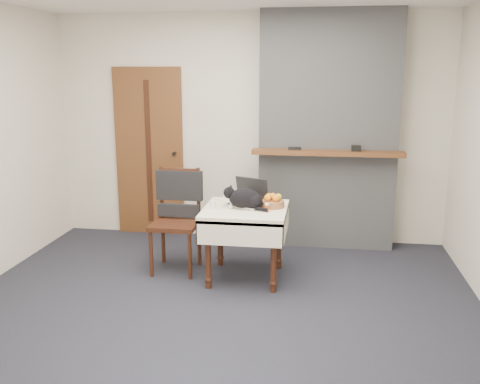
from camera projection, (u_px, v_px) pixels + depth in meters
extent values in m
plane|color=black|center=(217.00, 308.00, 4.54)|extent=(4.50, 4.50, 0.00)
cube|color=beige|center=(249.00, 129.00, 6.17)|extent=(4.50, 0.02, 2.60)
cube|color=brown|center=(149.00, 152.00, 6.39)|extent=(0.82, 0.05, 2.00)
cube|color=#34170E|center=(149.00, 153.00, 6.36)|extent=(0.06, 0.01, 1.70)
cylinder|color=black|center=(174.00, 154.00, 6.30)|extent=(0.04, 0.06, 0.04)
cube|color=gray|center=(328.00, 132.00, 5.90)|extent=(1.50, 0.30, 2.60)
cube|color=brown|center=(327.00, 153.00, 5.71)|extent=(1.62, 0.18, 0.05)
cube|color=black|center=(295.00, 148.00, 5.75)|extent=(0.14, 0.04, 0.03)
cube|color=black|center=(356.00, 148.00, 5.66)|extent=(0.10, 0.07, 0.06)
cylinder|color=#34170E|center=(208.00, 255.00, 4.88)|extent=(0.06, 0.06, 0.64)
sphere|color=#34170E|center=(209.00, 280.00, 4.93)|extent=(0.07, 0.07, 0.07)
cylinder|color=#34170E|center=(274.00, 259.00, 4.79)|extent=(0.06, 0.06, 0.64)
sphere|color=#34170E|center=(273.00, 284.00, 4.84)|extent=(0.07, 0.07, 0.07)
cylinder|color=#34170E|center=(220.00, 235.00, 5.45)|extent=(0.06, 0.06, 0.64)
sphere|color=#34170E|center=(220.00, 257.00, 5.51)|extent=(0.07, 0.07, 0.07)
cylinder|color=#34170E|center=(279.00, 238.00, 5.37)|extent=(0.06, 0.06, 0.64)
sphere|color=#34170E|center=(278.00, 260.00, 5.42)|extent=(0.07, 0.07, 0.07)
cube|color=#F0E9CC|center=(245.00, 211.00, 5.04)|extent=(0.78, 0.78, 0.06)
cube|color=#F0E9CC|center=(239.00, 234.00, 4.70)|extent=(0.78, 0.01, 0.22)
cube|color=#F0E9CC|center=(251.00, 212.00, 5.44)|extent=(0.78, 0.01, 0.22)
cube|color=#F0E9CC|center=(206.00, 220.00, 5.12)|extent=(0.01, 0.78, 0.22)
cube|color=#F0E9CC|center=(286.00, 224.00, 5.01)|extent=(0.01, 0.78, 0.22)
cube|color=#B7B7BC|center=(245.00, 205.00, 5.10)|extent=(0.41, 0.35, 0.02)
cube|color=black|center=(245.00, 204.00, 5.10)|extent=(0.33, 0.26, 0.00)
cube|color=black|center=(252.00, 189.00, 5.19)|extent=(0.34, 0.19, 0.24)
cube|color=#A8BEF6|center=(252.00, 189.00, 5.19)|extent=(0.31, 0.17, 0.21)
ellipsoid|color=black|center=(245.00, 198.00, 4.99)|extent=(0.32, 0.20, 0.19)
ellipsoid|color=black|center=(254.00, 201.00, 4.98)|extent=(0.17, 0.18, 0.16)
sphere|color=black|center=(229.00, 193.00, 5.02)|extent=(0.12, 0.12, 0.11)
ellipsoid|color=white|center=(225.00, 195.00, 5.03)|extent=(0.05, 0.06, 0.05)
ellipsoid|color=white|center=(232.00, 201.00, 5.03)|extent=(0.05, 0.07, 0.08)
cone|color=black|center=(229.00, 188.00, 4.97)|extent=(0.04, 0.04, 0.05)
cone|color=black|center=(231.00, 186.00, 5.03)|extent=(0.04, 0.04, 0.05)
cylinder|color=black|center=(260.00, 209.00, 4.92)|extent=(0.16, 0.10, 0.03)
sphere|color=white|center=(231.00, 207.00, 5.01)|extent=(0.04, 0.04, 0.04)
sphere|color=white|center=(233.00, 205.00, 5.08)|extent=(0.04, 0.04, 0.04)
cylinder|color=white|center=(213.00, 205.00, 5.01)|extent=(0.06, 0.06, 0.07)
cylinder|color=#9A3912|center=(267.00, 208.00, 4.89)|extent=(0.03, 0.03, 0.07)
cylinder|color=white|center=(267.00, 204.00, 4.88)|extent=(0.04, 0.04, 0.02)
cylinder|color=#99653D|center=(272.00, 204.00, 5.06)|extent=(0.22, 0.22, 0.06)
sphere|color=orange|center=(268.00, 198.00, 5.03)|extent=(0.07, 0.07, 0.07)
sphere|color=orange|center=(276.00, 198.00, 5.01)|extent=(0.07, 0.07, 0.07)
sphere|color=orange|center=(273.00, 196.00, 5.09)|extent=(0.07, 0.07, 0.07)
sphere|color=yellow|center=(278.00, 197.00, 5.06)|extent=(0.07, 0.07, 0.07)
sphere|color=orange|center=(269.00, 196.00, 5.09)|extent=(0.07, 0.07, 0.07)
cube|color=black|center=(260.00, 207.00, 5.05)|extent=(0.13, 0.08, 0.01)
cube|color=#34170E|center=(175.00, 224.00, 5.27)|extent=(0.46, 0.46, 0.04)
cylinder|color=#34170E|center=(151.00, 253.00, 5.17)|extent=(0.04, 0.04, 0.48)
cylinder|color=#34170E|center=(190.00, 255.00, 5.11)|extent=(0.04, 0.04, 0.48)
cylinder|color=#34170E|center=(163.00, 240.00, 5.54)|extent=(0.04, 0.04, 0.48)
cylinder|color=#34170E|center=(199.00, 242.00, 5.48)|extent=(0.04, 0.04, 0.48)
cylinder|color=#34170E|center=(162.00, 193.00, 5.42)|extent=(0.04, 0.04, 0.54)
cylinder|color=#34170E|center=(198.00, 194.00, 5.36)|extent=(0.04, 0.04, 0.54)
cube|color=#34170E|center=(180.00, 183.00, 5.37)|extent=(0.39, 0.04, 0.30)
cube|color=black|center=(179.00, 185.00, 5.36)|extent=(0.47, 0.07, 0.30)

